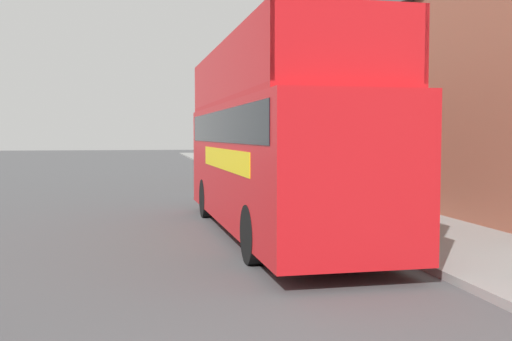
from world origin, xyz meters
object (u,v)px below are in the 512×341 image
at_px(tour_bus, 273,151).
at_px(parked_car_ahead_of_bus, 238,176).
at_px(lamp_post_second, 347,85).
at_px(lamp_post_third, 279,100).

xyz_separation_m(tour_bus, parked_car_ahead_of_bus, (0.58, 8.65, -1.19)).
distance_m(tour_bus, lamp_post_second, 3.05).
bearing_deg(parked_car_ahead_of_bus, lamp_post_third, 22.35).
height_order(tour_bus, parked_car_ahead_of_bus, tour_bus).
height_order(tour_bus, lamp_post_second, lamp_post_second).
relative_size(parked_car_ahead_of_bus, lamp_post_third, 0.87).
height_order(tour_bus, lamp_post_third, lamp_post_third).
relative_size(tour_bus, parked_car_ahead_of_bus, 2.33).
distance_m(parked_car_ahead_of_bus, lamp_post_second, 8.08).
relative_size(lamp_post_second, lamp_post_third, 0.98).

